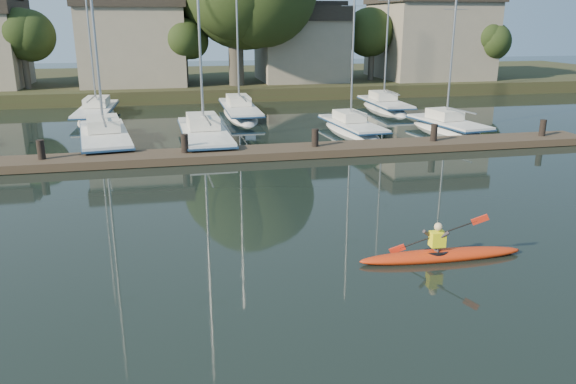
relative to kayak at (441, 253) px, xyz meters
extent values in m
plane|color=black|center=(-3.10, -1.54, -0.17)|extent=(160.00, 160.00, 0.00)
ellipsoid|color=#CF420F|center=(0.03, 0.00, -0.07)|extent=(4.50, 0.76, 0.34)
cylinder|color=black|center=(-0.12, 0.00, 0.04)|extent=(0.69, 0.69, 0.09)
imported|color=#322D30|center=(-0.12, 0.00, 0.39)|extent=(0.24, 0.36, 0.97)
cube|color=yellow|center=(-0.12, 0.00, 0.40)|extent=(0.39, 0.29, 0.40)
sphere|color=#DBBC89|center=(-0.12, 0.00, 0.74)|extent=(0.22, 0.22, 0.22)
cube|color=#443326|center=(-3.10, 12.46, 0.03)|extent=(34.00, 2.00, 0.35)
cylinder|color=black|center=(-12.10, 12.46, 0.13)|extent=(0.32, 0.32, 1.80)
cylinder|color=black|center=(-6.10, 12.46, 0.13)|extent=(0.32, 0.32, 1.80)
cylinder|color=black|center=(-0.10, 12.46, 0.13)|extent=(0.32, 0.32, 1.80)
cylinder|color=black|center=(5.90, 12.46, 0.13)|extent=(0.32, 0.32, 1.80)
cylinder|color=black|center=(11.90, 12.46, 0.13)|extent=(0.32, 0.32, 1.80)
ellipsoid|color=white|center=(-9.93, 16.64, -0.56)|extent=(3.57, 9.57, 2.09)
cube|color=white|center=(-9.93, 16.64, 0.43)|extent=(3.23, 7.89, 0.15)
cube|color=navy|center=(-9.93, 16.64, 0.34)|extent=(3.34, 8.09, 0.09)
cube|color=silver|center=(-10.00, 17.20, 0.84)|extent=(1.88, 2.80, 0.60)
cylinder|color=#9EA0A5|center=(-9.73, 15.25, 1.31)|extent=(0.57, 3.53, 0.09)
ellipsoid|color=white|center=(-4.97, 16.33, -0.55)|extent=(2.57, 9.86, 2.07)
cube|color=white|center=(-4.97, 16.33, 0.42)|extent=(2.41, 8.09, 0.15)
cube|color=navy|center=(-4.97, 16.33, 0.34)|extent=(2.50, 8.29, 0.09)
cube|color=silver|center=(-4.99, 16.92, 0.83)|extent=(1.60, 2.79, 0.60)
cylinder|color=#9EA0A5|center=(-4.93, 14.86, 1.30)|extent=(0.19, 3.72, 0.09)
ellipsoid|color=white|center=(3.37, 17.40, -0.49)|extent=(2.52, 7.43, 1.73)
cube|color=white|center=(3.37, 17.40, 0.33)|extent=(2.32, 6.12, 0.13)
cube|color=navy|center=(3.37, 17.40, 0.25)|extent=(2.41, 6.27, 0.07)
cube|color=silver|center=(3.33, 17.83, 0.67)|extent=(1.44, 2.14, 0.50)
cylinder|color=#9EA0A5|center=(3.35, 17.62, 5.39)|extent=(0.11, 0.11, 10.03)
cylinder|color=#9EA0A5|center=(3.46, 16.31, 1.06)|extent=(0.31, 2.77, 0.07)
cylinder|color=#9EA0A5|center=(3.35, 17.62, 6.59)|extent=(1.46, 0.15, 0.03)
ellipsoid|color=white|center=(8.80, 16.51, -0.51)|extent=(3.02, 7.02, 1.84)
cube|color=white|center=(8.80, 16.51, 0.36)|extent=(2.74, 5.80, 0.14)
cube|color=navy|center=(8.80, 16.51, 0.28)|extent=(2.84, 5.94, 0.08)
cube|color=silver|center=(8.74, 16.91, 0.72)|extent=(1.63, 2.08, 0.53)
cylinder|color=#9EA0A5|center=(8.77, 16.71, 5.26)|extent=(0.12, 0.12, 9.71)
cylinder|color=#9EA0A5|center=(8.95, 15.50, 1.14)|extent=(0.46, 2.57, 0.08)
cylinder|color=#9EA0A5|center=(8.77, 16.71, 6.43)|extent=(1.54, 0.26, 0.03)
ellipsoid|color=white|center=(-11.28, 25.85, -0.53)|extent=(2.47, 9.17, 1.92)
cube|color=white|center=(-11.28, 25.85, 0.38)|extent=(2.31, 7.53, 0.14)
cube|color=navy|center=(-11.28, 25.85, 0.30)|extent=(2.40, 7.71, 0.08)
cube|color=silver|center=(-11.26, 26.39, 0.76)|extent=(1.51, 2.60, 0.56)
cylinder|color=#9EA0A5|center=(-11.27, 26.12, 7.00)|extent=(0.12, 0.12, 13.14)
cylinder|color=#9EA0A5|center=(-11.34, 24.48, 1.19)|extent=(0.21, 3.46, 0.08)
ellipsoid|color=white|center=(-2.03, 24.71, -0.52)|extent=(2.15, 9.97, 1.89)
cube|color=white|center=(-2.03, 24.71, 0.37)|extent=(2.04, 8.18, 0.14)
cube|color=navy|center=(-2.03, 24.71, 0.29)|extent=(2.12, 8.38, 0.08)
cube|color=silver|center=(-2.03, 25.31, 0.74)|extent=(1.41, 2.80, 0.55)
cylinder|color=#9EA0A5|center=(-2.04, 23.22, 1.17)|extent=(0.10, 3.79, 0.08)
ellipsoid|color=white|center=(8.32, 24.97, -0.52)|extent=(2.27, 7.95, 1.88)
cube|color=white|center=(8.32, 24.97, 0.37)|extent=(2.13, 6.53, 0.14)
cube|color=navy|center=(8.32, 24.97, 0.29)|extent=(2.22, 6.68, 0.08)
cube|color=silver|center=(8.34, 25.45, 0.73)|extent=(1.44, 2.25, 0.54)
cylinder|color=#9EA0A5|center=(8.33, 25.21, 5.85)|extent=(0.12, 0.12, 10.86)
cylinder|color=#9EA0A5|center=(8.30, 23.79, 1.16)|extent=(0.15, 3.00, 0.08)
cylinder|color=#9EA0A5|center=(8.33, 25.21, 7.15)|extent=(1.58, 0.07, 0.03)
cube|color=#2E361B|center=(-3.10, 42.46, 0.33)|extent=(90.00, 24.00, 1.00)
cube|color=gray|center=(-9.10, 36.46, 3.83)|extent=(8.00, 8.00, 6.00)
cube|color=#2E2821|center=(-9.10, 36.46, 7.43)|extent=(8.40, 8.40, 1.20)
cube|color=gray|center=(4.90, 36.46, 3.33)|extent=(7.00, 7.00, 5.00)
cube|color=#2E2821|center=(4.90, 36.46, 6.43)|extent=(7.35, 7.35, 1.20)
cube|color=gray|center=(16.90, 36.46, 4.08)|extent=(9.00, 9.00, 6.50)
cylinder|color=#454137|center=(-1.10, 33.46, 3.33)|extent=(1.20, 1.20, 5.00)
cylinder|color=#454137|center=(-17.10, 34.46, 2.33)|extent=(0.48, 0.48, 3.00)
sphere|color=black|center=(-17.10, 34.46, 4.83)|extent=(3.40, 3.40, 3.40)
cylinder|color=#454137|center=(-5.10, 33.96, 2.23)|extent=(0.38, 0.38, 2.80)
sphere|color=black|center=(-5.10, 33.96, 4.43)|extent=(2.72, 2.72, 2.72)
cylinder|color=#454137|center=(10.90, 34.96, 2.43)|extent=(0.50, 0.50, 3.20)
sphere|color=black|center=(10.90, 34.96, 5.08)|extent=(3.57, 3.57, 3.57)
cylinder|color=#454137|center=(20.90, 33.46, 2.13)|extent=(0.41, 0.41, 2.60)
sphere|color=black|center=(20.90, 33.46, 4.28)|extent=(2.89, 2.89, 2.89)
camera|label=1|loc=(-6.79, -12.43, 5.82)|focal=35.00mm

